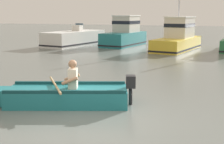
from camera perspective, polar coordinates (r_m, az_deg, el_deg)
The scene contains 5 objects.
ground_plane at distance 6.97m, azimuth -4.44°, elevation -8.98°, with size 120.00×120.00×0.00m, color slate.
rowboat_with_person at distance 8.16m, azimuth -8.73°, elevation -4.28°, with size 3.63×2.09×1.19m.
moored_boat_white at distance 23.67m, azimuth -6.99°, elevation 6.18°, with size 3.01×5.85×1.65m.
moored_boat_teal at distance 23.27m, azimuth 2.35°, elevation 6.97°, with size 2.50×4.74×2.26m.
moored_boat_yellow at distance 21.02m, azimuth 12.16°, elevation 6.25°, with size 2.76×5.62×4.01m.
Camera 1 is at (2.74, -5.96, 2.34)m, focal length 49.28 mm.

